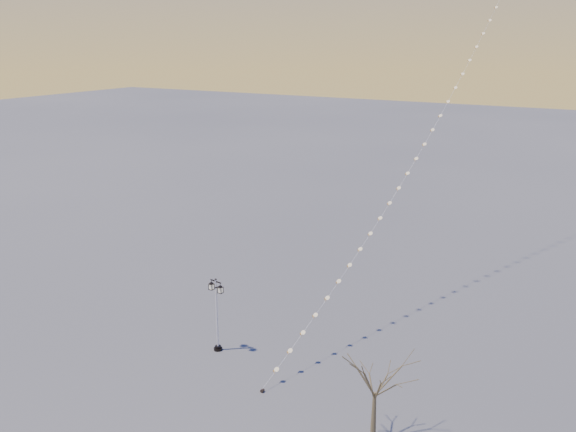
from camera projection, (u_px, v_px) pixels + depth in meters
The scene contains 4 objects.
ground at pixel (235, 374), 34.25m from camera, with size 300.00×300.00×0.00m, color #515252.
street_lamp at pixel (217, 311), 36.16m from camera, with size 1.15×0.55×4.59m.
bare_tree at pixel (375, 380), 27.96m from camera, with size 2.63×2.63×4.37m.
kite_train at pixel (447, 72), 44.63m from camera, with size 5.90×43.21×31.41m.
Camera 1 is at (17.66, -24.95, 18.01)m, focal length 38.45 mm.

